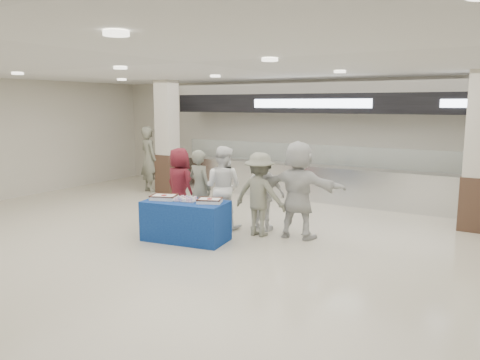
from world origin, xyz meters
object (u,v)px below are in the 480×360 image
Objects in this scene: soldier_a at (200,188)px; chef_tall at (223,187)px; display_table at (186,221)px; cupcake_tray at (186,199)px; sheet_cake_right at (210,200)px; soldier_bg at (149,159)px; sheet_cake_left at (164,197)px; civilian_white at (298,190)px; civilian_maroon at (180,185)px; chef_short at (264,194)px; soldier_b at (260,194)px.

chef_tall is at bearing -156.02° from soldier_a.
cupcake_tray is at bearing 107.49° from display_table.
sheet_cake_right is 5.56m from soldier_bg.
sheet_cake_left is 0.94m from sheet_cake_right.
chef_tall is at bearing 66.44° from sheet_cake_left.
cupcake_tray is 1.11m from chef_tall.
display_table is 3.13× the size of cupcake_tray.
sheet_cake_right is 0.28× the size of civilian_white.
civilian_white reaches higher than chef_tall.
soldier_a reaches higher than sheet_cake_right.
display_table is 0.41m from cupcake_tray.
civilian_maroon is at bearing 163.00° from soldier_bg.
display_table is 2.93× the size of sheet_cake_right.
sheet_cake_left is 1.99m from chef_short.
soldier_bg is (-3.98, 3.39, 0.16)m from cupcake_tray.
cupcake_tray is (-0.48, -0.09, -0.01)m from sheet_cake_right.
display_table is 0.92× the size of chef_tall.
chef_tall reaches higher than civilian_maroon.
civilian_white is (1.74, 1.22, 0.15)m from cupcake_tray.
civilian_maroon reaches higher than display_table.
chef_tall is (0.49, 0.12, 0.05)m from soldier_a.
sheet_cake_right is at bearing 57.06° from soldier_b.
soldier_b is (0.09, -0.35, 0.05)m from chef_short.
soldier_bg reaches higher than sheet_cake_right.
civilian_white is (2.14, 0.23, 0.13)m from soldier_a.
soldier_a is at bearing 5.75° from chef_tall.
civilian_white reaches higher than sheet_cake_left.
soldier_bg is at bearing -24.19° from chef_short.
civilian_white reaches higher than sheet_cake_right.
civilian_white is at bearing -161.48° from civilian_maroon.
civilian_white is at bearing 27.07° from display_table.
chef_tall is at bearing 77.28° from display_table.
chef_tall is (0.53, 1.22, 0.05)m from sheet_cake_left.
display_table is 0.83× the size of civilian_white.
sheet_cake_left is at bearing -168.09° from sheet_cake_right.
display_table is 2.20m from civilian_white.
civilian_maroon is 0.59m from soldier_a.
soldier_bg reaches higher than civilian_white.
sheet_cake_right is 0.49m from cupcake_tray.
civilian_white is at bearing 31.29° from sheet_cake_left.
cupcake_tray is at bearing 53.33° from chef_short.
sheet_cake_right is 1.09m from chef_tall.
sheet_cake_left is 1.28m from civilian_maroon.
display_table is 5.30m from soldier_bg.
soldier_b is 0.87× the size of civilian_white.
chef_short reaches higher than display_table.
chef_short is (1.34, 0.34, -0.04)m from soldier_a.
cupcake_tray is at bearing 160.59° from soldier_bg.
chef_tall is 0.91× the size of civilian_white.
chef_short reaches higher than sheet_cake_left.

